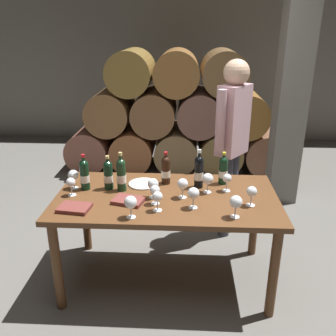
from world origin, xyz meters
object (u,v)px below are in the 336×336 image
object	(u,v)px
wine_bottle_5	(223,170)
serving_plate	(143,184)
wine_glass_3	(73,176)
sommelier_presenting	(232,134)
wine_bottle_3	(85,174)
wine_glass_10	(193,194)
dining_table	(167,206)
wine_bottle_0	(166,170)
wine_glass_1	(183,184)
wine_glass_8	(71,183)
leather_ledger	(74,208)
wine_bottle_2	(121,174)
wine_glass_11	(131,203)
wine_glass_7	(227,179)
wine_bottle_1	(108,174)
wine_glass_4	(155,191)
wine_bottle_4	(199,171)
wine_glass_6	(157,197)
wine_glass_9	(236,202)
wine_glass_0	(252,192)
wine_glass_2	(153,184)
wine_glass_5	(208,179)
tasting_notebook	(129,200)

from	to	relation	value
wine_bottle_5	serving_plate	size ratio (longest dim) A/B	1.13
wine_glass_3	sommelier_presenting	bearing A→B (deg)	26.42
wine_bottle_3	wine_glass_10	distance (m)	0.90
dining_table	wine_bottle_0	world-z (taller)	wine_bottle_0
serving_plate	wine_glass_1	bearing A→B (deg)	-34.80
wine_glass_1	wine_glass_8	world-z (taller)	wine_glass_1
wine_bottle_3	leather_ledger	distance (m)	0.37
wine_bottle_2	wine_glass_11	distance (m)	0.46
wine_glass_8	wine_bottle_5	bearing A→B (deg)	13.95
wine_glass_7	serving_plate	xyz separation A→B (m)	(-0.67, 0.09, -0.10)
wine_bottle_5	wine_glass_3	world-z (taller)	wine_bottle_5
wine_bottle_1	wine_glass_1	world-z (taller)	wine_bottle_1
wine_glass_11	leather_ledger	distance (m)	0.44
wine_glass_4	serving_plate	xyz separation A→B (m)	(-0.13, 0.34, -0.10)
wine_glass_1	wine_glass_3	world-z (taller)	same
dining_table	wine_bottle_4	distance (m)	0.38
wine_bottle_1	sommelier_presenting	size ratio (longest dim) A/B	0.16
wine_glass_1	wine_bottle_0	bearing A→B (deg)	118.17
wine_bottle_2	wine_glass_10	world-z (taller)	wine_bottle_2
wine_glass_6	wine_glass_8	bearing A→B (deg)	162.47
wine_bottle_5	wine_glass_7	bearing A→B (deg)	-83.79
wine_glass_9	wine_glass_4	bearing A→B (deg)	163.06
wine_glass_6	wine_glass_7	world-z (taller)	wine_glass_6
wine_glass_0	wine_glass_2	xyz separation A→B (m)	(-0.72, 0.09, 0.00)
wine_bottle_0	wine_glass_3	xyz separation A→B (m)	(-0.73, -0.14, -0.01)
wine_bottle_1	wine_glass_1	size ratio (longest dim) A/B	1.77
wine_glass_5	wine_glass_9	size ratio (longest dim) A/B	1.00
dining_table	wine_bottle_4	world-z (taller)	wine_bottle_4
wine_bottle_5	wine_glass_11	xyz separation A→B (m)	(-0.67, -0.61, -0.01)
wine_glass_0	wine_glass_7	distance (m)	0.29
dining_table	wine_glass_10	size ratio (longest dim) A/B	10.75
wine_bottle_0	leather_ledger	distance (m)	0.80
wine_glass_5	wine_glass_9	distance (m)	0.42
wine_bottle_2	wine_glass_0	size ratio (longest dim) A/B	2.09
wine_glass_8	wine_glass_6	bearing A→B (deg)	-17.53
wine_glass_0	serving_plate	distance (m)	0.89
wine_bottle_2	serving_plate	distance (m)	0.23
wine_bottle_3	wine_bottle_5	bearing A→B (deg)	8.86
dining_table	wine_glass_2	distance (m)	0.23
wine_bottle_2	sommelier_presenting	bearing A→B (deg)	35.74
wine_bottle_1	wine_bottle_0	bearing A→B (deg)	15.90
wine_glass_0	wine_glass_5	distance (m)	0.37
wine_bottle_3	wine_glass_0	bearing A→B (deg)	-9.84
wine_glass_7	tasting_notebook	world-z (taller)	wine_glass_7
wine_bottle_3	wine_glass_0	distance (m)	1.29
dining_table	wine_bottle_0	xyz separation A→B (m)	(-0.02, 0.24, 0.21)
wine_glass_5	wine_glass_7	distance (m)	0.16
wine_glass_10	wine_glass_1	bearing A→B (deg)	115.77
wine_glass_8	wine_glass_9	xyz separation A→B (m)	(1.21, -0.28, 0.01)
wine_glass_5	serving_plate	bearing A→B (deg)	166.64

